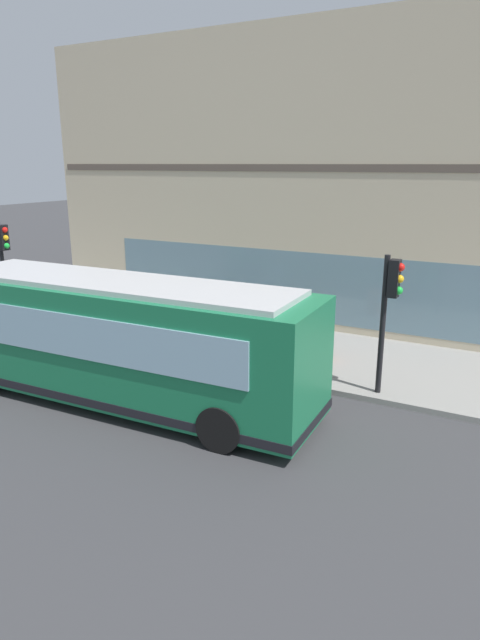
{
  "coord_description": "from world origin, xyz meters",
  "views": [
    {
      "loc": [
        -9.98,
        -7.7,
        5.71
      ],
      "look_at": [
        1.98,
        -1.31,
        1.84
      ],
      "focal_mm": 30.87,
      "sensor_mm": 36.0,
      "label": 1
    }
  ],
  "objects_px": {
    "traffic_light_near_corner": "(390,299)",
    "city_bus_nearside": "(119,341)",
    "traffic_light_down_block": "(4,252)",
    "pedestrian_near_building_entrance": "(241,303)",
    "newspaper_vending_box": "(323,344)",
    "pedestrian_near_hydrant": "(193,313)",
    "fire_hydrant": "(286,330)"
  },
  "relations": [
    {
      "from": "traffic_light_down_block",
      "to": "newspaper_vending_box",
      "type": "xyz_separation_m",
      "value": [
        1.38,
        -11.6,
        -2.04
      ]
    },
    {
      "from": "city_bus_nearside",
      "to": "pedestrian_near_hydrant",
      "type": "bearing_deg",
      "value": 8.85
    },
    {
      "from": "traffic_light_down_block",
      "to": "pedestrian_near_building_entrance",
      "type": "height_order",
      "value": "traffic_light_down_block"
    },
    {
      "from": "fire_hydrant",
      "to": "pedestrian_near_hydrant",
      "type": "xyz_separation_m",
      "value": [
        -1.51,
        2.57,
        0.61
      ]
    },
    {
      "from": "fire_hydrant",
      "to": "pedestrian_near_building_entrance",
      "type": "relative_size",
      "value": 0.48
    },
    {
      "from": "pedestrian_near_building_entrance",
      "to": "newspaper_vending_box",
      "type": "relative_size",
      "value": 1.71
    },
    {
      "from": "city_bus_nearside",
      "to": "pedestrian_near_building_entrance",
      "type": "xyz_separation_m",
      "value": [
        6.64,
        0.15,
        -0.53
      ]
    },
    {
      "from": "traffic_light_down_block",
      "to": "city_bus_nearside",
      "type": "bearing_deg",
      "value": -113.02
    },
    {
      "from": "traffic_light_down_block",
      "to": "pedestrian_near_hydrant",
      "type": "height_order",
      "value": "traffic_light_down_block"
    },
    {
      "from": "traffic_light_near_corner",
      "to": "newspaper_vending_box",
      "type": "relative_size",
      "value": 3.88
    },
    {
      "from": "traffic_light_down_block",
      "to": "fire_hydrant",
      "type": "bearing_deg",
      "value": -75.96
    },
    {
      "from": "city_bus_nearside",
      "to": "traffic_light_near_corner",
      "type": "xyz_separation_m",
      "value": [
        3.15,
        -5.75,
        1.03
      ]
    },
    {
      "from": "traffic_light_down_block",
      "to": "newspaper_vending_box",
      "type": "bearing_deg",
      "value": -83.2
    },
    {
      "from": "fire_hydrant",
      "to": "newspaper_vending_box",
      "type": "relative_size",
      "value": 0.82
    },
    {
      "from": "fire_hydrant",
      "to": "traffic_light_near_corner",
      "type": "bearing_deg",
      "value": -125.55
    },
    {
      "from": "pedestrian_near_hydrant",
      "to": "traffic_light_near_corner",
      "type": "bearing_deg",
      "value": -100.98
    },
    {
      "from": "traffic_light_near_corner",
      "to": "traffic_light_down_block",
      "type": "xyz_separation_m",
      "value": [
        0.27,
        13.81,
        0.06
      ]
    },
    {
      "from": "fire_hydrant",
      "to": "pedestrian_near_building_entrance",
      "type": "xyz_separation_m",
      "value": [
        0.72,
        2.04,
        0.51
      ]
    },
    {
      "from": "newspaper_vending_box",
      "to": "pedestrian_near_hydrant",
      "type": "bearing_deg",
      "value": 95.52
    },
    {
      "from": "traffic_light_down_block",
      "to": "pedestrian_near_hydrant",
      "type": "xyz_separation_m",
      "value": [
        0.98,
        -7.38,
        -1.53
      ]
    },
    {
      "from": "traffic_light_near_corner",
      "to": "fire_hydrant",
      "type": "height_order",
      "value": "traffic_light_near_corner"
    },
    {
      "from": "city_bus_nearside",
      "to": "traffic_light_down_block",
      "type": "xyz_separation_m",
      "value": [
        3.43,
        8.06,
        1.09
      ]
    },
    {
      "from": "traffic_light_near_corner",
      "to": "traffic_light_down_block",
      "type": "bearing_deg",
      "value": 88.87
    },
    {
      "from": "traffic_light_down_block",
      "to": "newspaper_vending_box",
      "type": "distance_m",
      "value": 11.86
    },
    {
      "from": "traffic_light_near_corner",
      "to": "city_bus_nearside",
      "type": "bearing_deg",
      "value": 118.76
    },
    {
      "from": "traffic_light_near_corner",
      "to": "newspaper_vending_box",
      "type": "distance_m",
      "value": 3.4
    },
    {
      "from": "traffic_light_down_block",
      "to": "traffic_light_near_corner",
      "type": "bearing_deg",
      "value": -91.13
    },
    {
      "from": "traffic_light_near_corner",
      "to": "pedestrian_near_building_entrance",
      "type": "relative_size",
      "value": 2.27
    },
    {
      "from": "traffic_light_down_block",
      "to": "pedestrian_near_building_entrance",
      "type": "distance_m",
      "value": 8.69
    },
    {
      "from": "fire_hydrant",
      "to": "newspaper_vending_box",
      "type": "bearing_deg",
      "value": -123.69
    },
    {
      "from": "traffic_light_down_block",
      "to": "fire_hydrant",
      "type": "relative_size",
      "value": 4.84
    },
    {
      "from": "city_bus_nearside",
      "to": "traffic_light_near_corner",
      "type": "distance_m",
      "value": 6.64
    }
  ]
}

